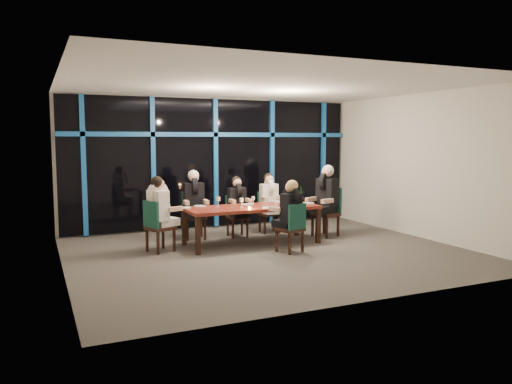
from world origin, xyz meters
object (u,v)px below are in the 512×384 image
Objects in this scene: chair_far_mid at (236,213)px; chair_end_left at (156,224)px; diner_far_left at (194,194)px; water_pitcher at (288,200)px; chair_end_right at (328,209)px; dining_table at (252,210)px; chair_far_left at (194,212)px; chair_near_mid at (293,225)px; diner_end_right at (326,190)px; wine_bottle at (301,198)px; chair_far_right at (268,210)px; diner_far_right at (269,194)px; diner_end_left at (160,203)px; diner_near_mid at (290,205)px; diner_far_mid at (237,198)px.

chair_far_mid is 2.08m from chair_end_left.
diner_far_left reaches higher than water_pitcher.
chair_far_mid is at bearing -132.25° from chair_end_right.
diner_far_left is (-0.87, 0.97, 0.25)m from dining_table.
chair_far_mid is at bearing -3.26° from chair_far_left.
diner_far_left is (-1.24, 1.96, 0.42)m from chair_near_mid.
wine_bottle is (-0.75, -0.27, -0.09)m from diner_end_right.
chair_far_left is at bearing 129.16° from dining_table.
diner_far_left reaches higher than chair_far_right.
dining_table is at bearing -125.91° from diner_far_right.
diner_end_right reaches higher than chair_end_left.
water_pitcher is (-0.31, -0.02, -0.04)m from wine_bottle.
diner_end_right reaches higher than diner_far_right.
chair_far_mid is 0.87× the size of diner_end_right.
diner_end_right reaches higher than dining_table.
diner_end_left is 1.05× the size of diner_near_mid.
diner_far_left is at bearing 131.74° from dining_table.
diner_end_right reaches higher than chair_far_right.
chair_far_left is at bearing -177.67° from diner_far_right.
wine_bottle is at bearing -116.43° from diner_end_left.
chair_far_left is at bearing -175.12° from chair_far_right.
diner_far_mid is (0.90, -0.14, -0.09)m from diner_far_left.
chair_end_right is 1.84m from chair_near_mid.
water_pitcher is at bearing -117.47° from diner_end_left.
chair_end_right reaches higher than chair_near_mid.
diner_end_right is at bearing -21.47° from diner_far_mid.
chair_end_right is 2.85m from diner_far_left.
dining_table is 2.81× the size of diner_end_left.
diner_near_mid is (-0.02, 0.07, 0.36)m from chair_near_mid.
chair_near_mid is at bearing -136.26° from chair_end_left.
chair_end_left is at bearing -131.21° from diner_far_left.
chair_far_mid is 0.96× the size of chair_near_mid.
diner_end_right is 0.80m from wine_bottle.
chair_end_right reaches higher than chair_far_mid.
chair_end_left is at bearing -108.25° from diner_end_right.
diner_end_right reaches higher than diner_end_left.
wine_bottle is (0.63, 0.82, 0.39)m from chair_near_mid.
diner_end_right is (1.37, 1.09, 0.48)m from chair_near_mid.
dining_table is 2.90× the size of chair_far_right.
water_pitcher is (-1.06, -0.28, -0.13)m from diner_end_right.
diner_far_right is (0.84, 0.97, 0.18)m from dining_table.
dining_table is 1.81m from diner_end_left.
chair_end_left is 4.70× the size of water_pitcher.
diner_far_mid is 1.39m from wine_bottle.
chair_end_right reaches higher than dining_table.
chair_far_left is 1.05× the size of diner_end_left.
diner_far_left is (-0.90, 0.07, 0.44)m from chair_far_mid.
wine_bottle is at bearing -89.39° from chair_end_right.
diner_end_left is 2.80m from wine_bottle.
wine_bottle reaches higher than chair_far_mid.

